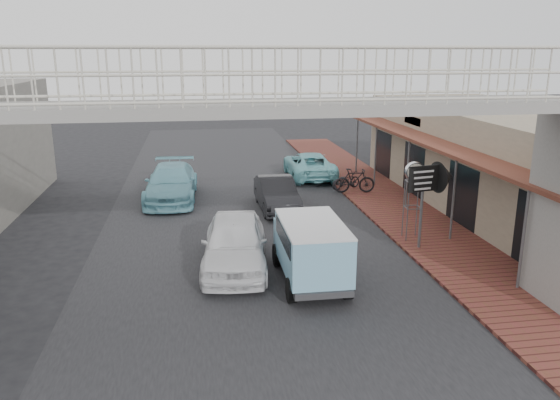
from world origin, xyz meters
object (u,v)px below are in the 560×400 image
object	(u,v)px
motorcycle_near	(346,180)
street_clock	(415,175)
dark_sedan	(277,194)
arrow_sign	(442,178)
white_hatchback	(235,243)
angkot_van	(311,243)
angkot_far	(171,183)
motorcycle_far	(354,181)
angkot_curb	(309,165)

from	to	relation	value
motorcycle_near	street_clock	xyz separation A→B (m)	(0.31, -7.03, 1.78)
motorcycle_near	dark_sedan	bearing A→B (deg)	101.78
dark_sedan	arrow_sign	size ratio (longest dim) A/B	1.43
white_hatchback	street_clock	world-z (taller)	street_clock
dark_sedan	white_hatchback	bearing A→B (deg)	-111.17
dark_sedan	angkot_van	xyz separation A→B (m)	(-0.17, -7.30, 0.49)
angkot_van	dark_sedan	bearing A→B (deg)	89.20
angkot_far	angkot_van	world-z (taller)	angkot_van
angkot_van	angkot_far	bearing A→B (deg)	113.90
angkot_far	motorcycle_far	xyz separation A→B (m)	(8.08, -0.40, -0.09)
white_hatchback	angkot_van	size ratio (longest dim) A/B	1.25
arrow_sign	angkot_far	bearing A→B (deg)	128.50
angkot_van	street_clock	distance (m)	5.12
angkot_far	arrow_sign	bearing A→B (deg)	-37.70
dark_sedan	angkot_curb	bearing A→B (deg)	64.19
motorcycle_near	arrow_sign	bearing A→B (deg)	163.39
angkot_van	motorcycle_near	distance (m)	10.57
angkot_van	angkot_curb	bearing A→B (deg)	78.63
angkot_van	street_clock	size ratio (longest dim) A/B	1.40
street_clock	arrow_sign	bearing A→B (deg)	-48.90
dark_sedan	angkot_van	world-z (taller)	angkot_van
angkot_curb	street_clock	distance (m)	10.21
angkot_van	motorcycle_near	size ratio (longest dim) A/B	2.38
angkot_van	motorcycle_far	world-z (taller)	angkot_van
angkot_far	motorcycle_far	distance (m)	8.09
angkot_curb	motorcycle_far	bearing A→B (deg)	110.31
motorcycle_far	angkot_far	bearing A→B (deg)	93.14
angkot_van	arrow_sign	distance (m)	5.26
white_hatchback	street_clock	xyz separation A→B (m)	(6.11, 1.45, 1.50)
angkot_far	motorcycle_far	world-z (taller)	angkot_far
street_clock	angkot_van	bearing A→B (deg)	-140.95
angkot_curb	angkot_far	distance (m)	7.56
dark_sedan	angkot_van	bearing A→B (deg)	-92.42
angkot_far	arrow_sign	size ratio (longest dim) A/B	1.84
white_hatchback	angkot_curb	size ratio (longest dim) A/B	0.98
motorcycle_far	street_clock	xyz separation A→B (m)	(0.14, -6.28, 1.64)
white_hatchback	arrow_sign	size ratio (longest dim) A/B	1.65
angkot_curb	angkot_van	world-z (taller)	angkot_van
angkot_curb	motorcycle_far	world-z (taller)	angkot_curb
dark_sedan	angkot_far	world-z (taller)	angkot_far
white_hatchback	angkot_far	distance (m)	8.40
street_clock	motorcycle_far	bearing A→B (deg)	95.91
motorcycle_far	street_clock	distance (m)	6.49
white_hatchback	arrow_sign	xyz separation A→B (m)	(6.70, 0.65, 1.58)
arrow_sign	street_clock	bearing A→B (deg)	115.31
angkot_curb	motorcycle_far	size ratio (longest dim) A/B	2.55
angkot_van	motorcycle_near	xyz separation A→B (m)	(3.80, 9.84, -0.64)
street_clock	dark_sedan	bearing A→B (deg)	135.97
motorcycle_near	white_hatchback	bearing A→B (deg)	122.42
angkot_curb	angkot_van	distance (m)	13.09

